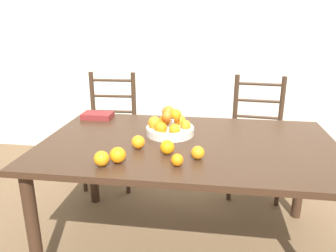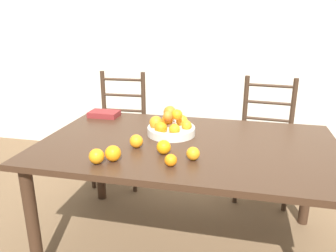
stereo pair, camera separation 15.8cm
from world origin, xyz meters
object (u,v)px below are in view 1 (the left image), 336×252
object	(u,v)px
orange_loose_4	(198,153)
chair_right	(256,138)
orange_loose_1	(118,155)
orange_loose_3	(167,147)
fruit_bowl	(169,127)
book_stack	(98,116)
orange_loose_0	(177,160)
orange_loose_5	(102,159)
chair_left	(111,131)
orange_loose_2	(138,142)

from	to	relation	value
orange_loose_4	chair_right	world-z (taller)	chair_right
orange_loose_4	chair_right	bearing A→B (deg)	67.83
orange_loose_1	orange_loose_3	xyz separation A→B (m)	(0.23, 0.15, -0.00)
fruit_bowl	orange_loose_4	distance (m)	0.41
book_stack	orange_loose_3	bearing A→B (deg)	-44.60
chair_right	orange_loose_0	bearing A→B (deg)	-109.30
orange_loose_5	book_stack	xyz separation A→B (m)	(-0.31, 0.79, -0.02)
orange_loose_1	chair_right	size ratio (longest dim) A/B	0.08
chair_left	book_stack	xyz separation A→B (m)	(0.05, -0.43, 0.27)
chair_left	orange_loose_5	bearing A→B (deg)	-76.54
orange_loose_3	chair_right	size ratio (longest dim) A/B	0.08
orange_loose_3	book_stack	xyz separation A→B (m)	(-0.61, 0.60, -0.02)
orange_loose_5	chair_left	bearing A→B (deg)	106.30
orange_loose_5	chair_right	distance (m)	1.55
chair_right	orange_loose_2	bearing A→B (deg)	-123.47
orange_loose_0	orange_loose_3	world-z (taller)	orange_loose_3
chair_left	book_stack	size ratio (longest dim) A/B	4.54
orange_loose_5	fruit_bowl	bearing A→B (deg)	62.38
orange_loose_1	book_stack	distance (m)	0.83
orange_loose_0	orange_loose_2	distance (m)	0.31
chair_left	orange_loose_4	bearing A→B (deg)	-55.24
orange_loose_2	chair_right	distance (m)	1.28
orange_loose_4	chair_right	distance (m)	1.19
fruit_bowl	book_stack	size ratio (longest dim) A/B	1.40
book_stack	chair_left	bearing A→B (deg)	96.91
fruit_bowl	chair_right	xyz separation A→B (m)	(0.64, 0.71, -0.30)
orange_loose_0	orange_loose_5	size ratio (longest dim) A/B	0.80
orange_loose_0	chair_right	distance (m)	1.32
orange_loose_0	orange_loose_4	bearing A→B (deg)	45.39
orange_loose_0	orange_loose_4	xyz separation A→B (m)	(0.10, 0.10, 0.00)
orange_loose_0	chair_left	size ratio (longest dim) A/B	0.06
orange_loose_3	chair_left	size ratio (longest dim) A/B	0.08
orange_loose_0	chair_left	world-z (taller)	chair_left
orange_loose_3	orange_loose_4	size ratio (longest dim) A/B	1.10
chair_right	chair_left	bearing A→B (deg)	-174.80
orange_loose_0	orange_loose_1	size ratio (longest dim) A/B	0.75
orange_loose_1	book_stack	bearing A→B (deg)	116.66
orange_loose_3	orange_loose_4	xyz separation A→B (m)	(0.17, -0.04, -0.00)
orange_loose_0	orange_loose_5	world-z (taller)	orange_loose_5
book_stack	orange_loose_0	bearing A→B (deg)	-47.56
orange_loose_1	orange_loose_3	bearing A→B (deg)	32.60
orange_loose_1	chair_right	bearing A→B (deg)	54.60
orange_loose_0	orange_loose_4	world-z (taller)	orange_loose_4
orange_loose_1	book_stack	size ratio (longest dim) A/B	0.38
orange_loose_4	chair_left	xyz separation A→B (m)	(-0.83, 1.07, -0.29)
orange_loose_2	orange_loose_5	bearing A→B (deg)	-116.64
orange_loose_2	orange_loose_3	distance (m)	0.18
book_stack	orange_loose_4	bearing A→B (deg)	-39.71
orange_loose_3	chair_left	distance (m)	1.25
orange_loose_0	book_stack	distance (m)	1.00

